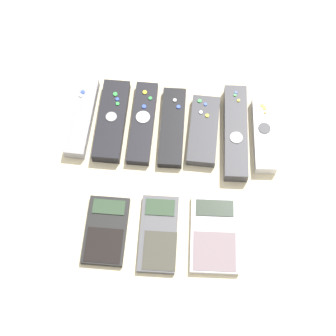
% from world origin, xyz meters
% --- Properties ---
extents(ground_plane, '(3.00, 3.00, 0.00)m').
position_xyz_m(ground_plane, '(0.00, 0.00, 0.00)').
color(ground_plane, beige).
extents(remote_0, '(0.04, 0.18, 0.02)m').
position_xyz_m(remote_0, '(-0.18, 0.13, 0.01)').
color(remote_0, gray).
rests_on(remote_0, ground_plane).
extents(remote_1, '(0.05, 0.18, 0.02)m').
position_xyz_m(remote_1, '(-0.12, 0.13, 0.01)').
color(remote_1, black).
rests_on(remote_1, ground_plane).
extents(remote_2, '(0.04, 0.18, 0.02)m').
position_xyz_m(remote_2, '(-0.06, 0.13, 0.01)').
color(remote_2, black).
rests_on(remote_2, ground_plane).
extents(remote_3, '(0.05, 0.18, 0.02)m').
position_xyz_m(remote_3, '(-0.00, 0.13, 0.01)').
color(remote_3, black).
rests_on(remote_3, ground_plane).
extents(remote_4, '(0.06, 0.15, 0.02)m').
position_xyz_m(remote_4, '(0.06, 0.12, 0.01)').
color(remote_4, '#333338').
rests_on(remote_4, ground_plane).
extents(remote_5, '(0.05, 0.21, 0.03)m').
position_xyz_m(remote_5, '(0.13, 0.12, 0.01)').
color(remote_5, '#333338').
rests_on(remote_5, ground_plane).
extents(remote_6, '(0.05, 0.17, 0.02)m').
position_xyz_m(remote_6, '(0.18, 0.12, 0.01)').
color(remote_6, silver).
rests_on(remote_6, ground_plane).
extents(calculator_0, '(0.08, 0.13, 0.01)m').
position_xyz_m(calculator_0, '(-0.10, -0.10, 0.01)').
color(calculator_0, black).
rests_on(calculator_0, ground_plane).
extents(calculator_1, '(0.07, 0.15, 0.01)m').
position_xyz_m(calculator_1, '(-0.01, -0.10, 0.01)').
color(calculator_1, '#4C4C51').
rests_on(calculator_1, ground_plane).
extents(calculator_2, '(0.09, 0.15, 0.01)m').
position_xyz_m(calculator_2, '(0.10, -0.09, 0.01)').
color(calculator_2, '#B2B2B7').
rests_on(calculator_2, ground_plane).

